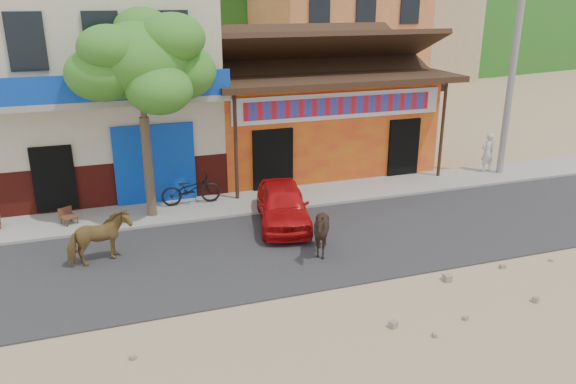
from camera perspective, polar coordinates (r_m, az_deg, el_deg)
The scene contains 15 objects.
ground at distance 13.60m, azimuth 8.98°, elevation -9.04°, with size 120.00×120.00×0.00m, color #9E825B.
road at distance 15.60m, azimuth 4.78°, elevation -4.89°, with size 60.00×5.00×0.04m, color #28282B.
sidewalk at distance 18.61m, azimuth 0.53°, elevation -0.59°, with size 60.00×2.00×0.12m, color gray.
dance_club at distance 22.41m, azimuth 2.03°, elevation 7.50°, with size 8.00×6.00×3.60m, color orange.
cafe_building at distance 20.71m, azimuth -18.07°, elevation 10.37°, with size 7.00×6.00×7.00m, color beige.
apartment_front at distance 37.53m, azimuth 4.73°, elevation 18.71°, with size 9.00×9.00×12.00m, color #CC723F.
apartment_rear at distance 46.98m, azimuth 12.27°, elevation 17.27°, with size 8.00×8.00×10.00m, color tan.
tree at distance 16.68m, azimuth -14.42°, elevation 7.38°, with size 3.00×3.00×6.00m, color #2D721E, non-canonical shape.
utility_pole at distance 21.74m, azimuth 21.92°, elevation 11.98°, with size 0.24×0.24×8.00m, color gray.
cow_tan at distance 14.77m, azimuth -18.62°, elevation -4.51°, with size 0.70×1.54×1.30m, color olive.
cow_dark at distance 14.40m, azimuth 3.41°, elevation -4.05°, with size 1.07×1.20×1.32m, color black.
red_car at distance 16.38m, azimuth -0.53°, elevation -1.27°, with size 1.42×3.52×1.20m, color red.
scooter at distance 18.01m, azimuth -9.83°, elevation 0.30°, with size 0.65×1.87×0.98m, color black.
pedestrian at distance 22.28m, azimuth 19.60°, elevation 3.82°, with size 0.54×0.35×1.48m, color silver.
cafe_chair_right at distance 17.42m, azimuth -21.48°, elevation -1.67°, with size 0.41×0.41×0.88m, color #512F1B, non-canonical shape.
Camera 1 is at (-5.77, -10.50, 6.43)m, focal length 35.00 mm.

